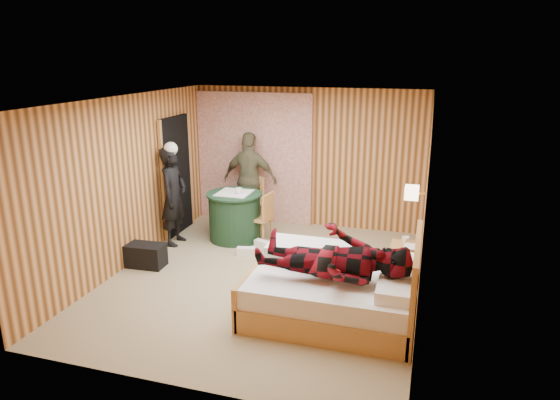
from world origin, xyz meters
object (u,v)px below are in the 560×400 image
(nightstand, at_px, (403,263))
(man_at_table, at_px, (250,180))
(round_table, at_px, (235,216))
(man_on_bed, at_px, (334,247))
(chair_near, at_px, (263,214))
(wall_lamp, at_px, (412,193))
(bed, at_px, (334,290))
(woman_standing, at_px, (174,196))
(chair_far, at_px, (251,198))
(duffel_bag, at_px, (144,255))

(nightstand, bearing_deg, man_at_table, 150.11)
(round_table, distance_m, man_on_bed, 3.14)
(chair_near, bearing_deg, wall_lamp, 77.29)
(bed, bearing_deg, man_at_table, 126.79)
(wall_lamp, distance_m, man_at_table, 3.38)
(chair_near, height_order, woman_standing, woman_standing)
(round_table, distance_m, chair_near, 0.51)
(round_table, bearing_deg, woman_standing, -151.97)
(bed, height_order, round_table, bed)
(round_table, xyz_separation_m, chair_near, (0.50, 0.01, 0.08))
(wall_lamp, height_order, man_at_table, man_at_table)
(chair_far, bearing_deg, wall_lamp, -6.29)
(nightstand, relative_size, round_table, 0.58)
(chair_far, bearing_deg, chair_near, -33.42)
(wall_lamp, bearing_deg, nightstand, 136.38)
(chair_near, height_order, duffel_bag, chair_near)
(round_table, bearing_deg, bed, -43.98)
(chair_far, relative_size, man_at_table, 0.54)
(nightstand, xyz_separation_m, man_at_table, (-2.85, 1.64, 0.59))
(nightstand, xyz_separation_m, chair_near, (-2.35, 0.87, 0.23))
(man_at_table, bearing_deg, chair_near, 124.57)
(chair_near, bearing_deg, chair_far, -138.56)
(wall_lamp, xyz_separation_m, chair_far, (-2.86, 1.63, -0.76))
(nightstand, bearing_deg, duffel_bag, -170.94)
(bed, distance_m, nightstand, 1.39)
(wall_lamp, relative_size, bed, 0.13)
(round_table, bearing_deg, man_at_table, 90.00)
(wall_lamp, relative_size, nightstand, 0.48)
(man_on_bed, bearing_deg, wall_lamp, 60.26)
(wall_lamp, xyz_separation_m, bed, (-0.80, -1.13, -0.99))
(duffel_bag, height_order, woman_standing, woman_standing)
(round_table, relative_size, chair_far, 1.00)
(round_table, bearing_deg, nightstand, -16.75)
(bed, distance_m, duffel_bag, 3.03)
(bed, xyz_separation_m, man_at_table, (-2.10, 2.81, 0.56))
(bed, xyz_separation_m, man_on_bed, (0.02, -0.23, 0.65))
(woman_standing, bearing_deg, chair_near, -73.01)
(nightstand, distance_m, chair_near, 2.52)
(round_table, relative_size, duffel_bag, 1.53)
(chair_far, bearing_deg, round_table, -69.25)
(man_at_table, bearing_deg, man_on_bed, 126.47)
(wall_lamp, height_order, chair_far, wall_lamp)
(bed, bearing_deg, chair_near, 128.10)
(nightstand, bearing_deg, round_table, 163.25)
(bed, distance_m, chair_far, 3.45)
(chair_far, distance_m, duffel_bag, 2.39)
(nightstand, distance_m, chair_far, 3.25)
(wall_lamp, xyz_separation_m, chair_near, (-2.40, 0.91, -0.81))
(bed, bearing_deg, woman_standing, 152.35)
(man_on_bed, bearing_deg, bed, 95.98)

